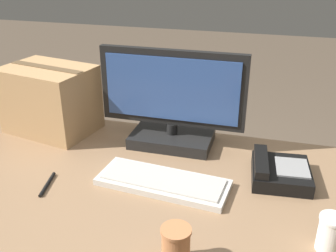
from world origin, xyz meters
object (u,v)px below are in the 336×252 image
object	(u,v)px
monitor	(172,107)
cardboard_box	(50,99)
pen_marker	(47,184)
paper_cup_left	(176,246)
paper_cup_right	(330,233)
desk_phone	(279,172)
keyboard	(163,182)

from	to	relation	value
monitor	cardboard_box	world-z (taller)	monitor
cardboard_box	pen_marker	bearing A→B (deg)	-62.59
paper_cup_left	pen_marker	xyz separation A→B (m)	(-0.51, 0.23, -0.05)
paper_cup_right	cardboard_box	world-z (taller)	cardboard_box
paper_cup_left	pen_marker	size ratio (longest dim) A/B	0.79
cardboard_box	desk_phone	bearing A→B (deg)	-9.06
keyboard	desk_phone	size ratio (longest dim) A/B	2.02
paper_cup_left	paper_cup_right	bearing A→B (deg)	22.30
keyboard	cardboard_box	size ratio (longest dim) A/B	1.13
paper_cup_right	desk_phone	bearing A→B (deg)	112.91
keyboard	pen_marker	distance (m)	0.39
monitor	pen_marker	bearing A→B (deg)	-128.38
keyboard	cardboard_box	distance (m)	0.67
paper_cup_left	monitor	bearing A→B (deg)	105.79
monitor	keyboard	world-z (taller)	monitor
desk_phone	paper_cup_left	size ratio (longest dim) A/B	2.09
keyboard	paper_cup_right	world-z (taller)	paper_cup_right
paper_cup_left	paper_cup_right	world-z (taller)	paper_cup_left
desk_phone	pen_marker	distance (m)	0.80
keyboard	paper_cup_right	bearing A→B (deg)	-13.93
desk_phone	paper_cup_right	size ratio (longest dim) A/B	2.16
cardboard_box	keyboard	bearing A→B (deg)	-26.74
paper_cup_right	paper_cup_left	bearing A→B (deg)	-157.70
keyboard	paper_cup_left	size ratio (longest dim) A/B	4.21
keyboard	pen_marker	size ratio (longest dim) A/B	3.35
paper_cup_right	cardboard_box	bearing A→B (deg)	156.65
desk_phone	pen_marker	bearing A→B (deg)	-166.53
monitor	keyboard	size ratio (longest dim) A/B	1.25
desk_phone	paper_cup_left	distance (m)	0.54
monitor	paper_cup_left	bearing A→B (deg)	-74.21
desk_phone	cardboard_box	distance (m)	0.98
keyboard	desk_phone	xyz separation A→B (m)	(0.38, 0.14, 0.02)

